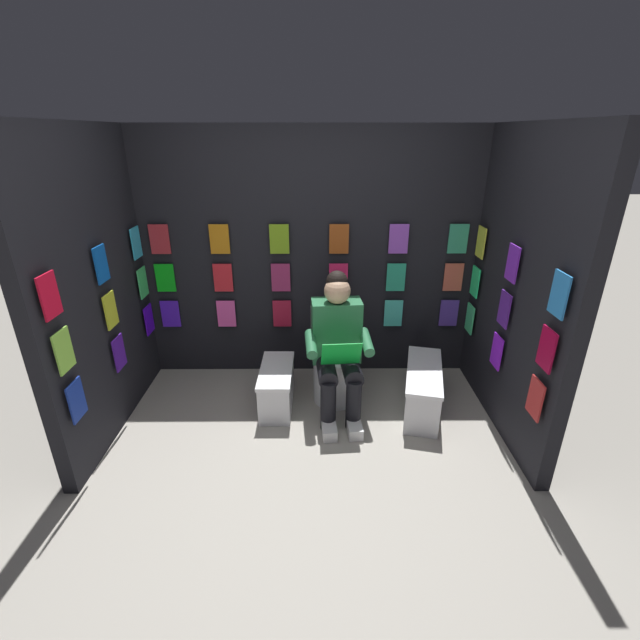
{
  "coord_description": "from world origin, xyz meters",
  "views": [
    {
      "loc": [
        -0.07,
        2.19,
        2.18
      ],
      "look_at": [
        -0.09,
        -0.9,
        0.85
      ],
      "focal_mm": 24.53,
      "sensor_mm": 36.0,
      "label": 1
    }
  ],
  "objects_px": {
    "person_reading": "(338,346)",
    "comic_longbox_near": "(277,387)",
    "toilet": "(334,362)",
    "comic_longbox_far": "(423,389)"
  },
  "relations": [
    {
      "from": "toilet",
      "to": "person_reading",
      "type": "distance_m",
      "value": 0.35
    },
    {
      "from": "person_reading",
      "to": "comic_longbox_near",
      "type": "bearing_deg",
      "value": -10.69
    },
    {
      "from": "person_reading",
      "to": "comic_longbox_far",
      "type": "relative_size",
      "value": 1.39
    },
    {
      "from": "comic_longbox_near",
      "to": "comic_longbox_far",
      "type": "bearing_deg",
      "value": 177.32
    },
    {
      "from": "person_reading",
      "to": "comic_longbox_near",
      "type": "distance_m",
      "value": 0.66
    },
    {
      "from": "toilet",
      "to": "person_reading",
      "type": "bearing_deg",
      "value": 89.43
    },
    {
      "from": "person_reading",
      "to": "comic_longbox_near",
      "type": "relative_size",
      "value": 1.87
    },
    {
      "from": "toilet",
      "to": "comic_longbox_far",
      "type": "height_order",
      "value": "toilet"
    },
    {
      "from": "person_reading",
      "to": "comic_longbox_far",
      "type": "xyz_separation_m",
      "value": [
        -0.72,
        0.01,
        -0.41
      ]
    },
    {
      "from": "comic_longbox_far",
      "to": "person_reading",
      "type": "bearing_deg",
      "value": 12.34
    }
  ]
}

